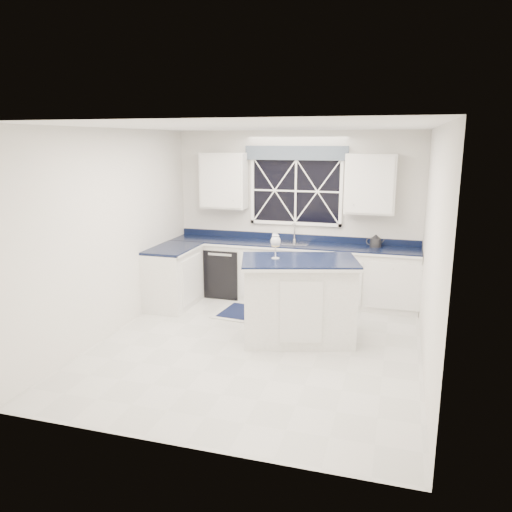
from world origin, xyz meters
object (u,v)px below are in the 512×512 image
(dishwasher, at_px, (227,271))
(soap_bottle, at_px, (275,235))
(island, at_px, (299,300))
(wine_glass, at_px, (276,242))
(faucet, at_px, (294,232))
(kettle, at_px, (375,241))

(dishwasher, relative_size, soap_bottle, 5.02)
(island, xyz_separation_m, wine_glass, (-0.30, -0.05, 0.74))
(wine_glass, bearing_deg, soap_bottle, 104.32)
(wine_glass, bearing_deg, dishwasher, 127.20)
(faucet, distance_m, wine_glass, 1.86)
(wine_glass, xyz_separation_m, soap_bottle, (-0.48, 1.87, -0.27))
(island, bearing_deg, soap_bottle, 97.00)
(faucet, distance_m, island, 1.93)
(dishwasher, xyz_separation_m, island, (1.55, -1.60, 0.13))
(wine_glass, height_order, soap_bottle, wine_glass)
(island, distance_m, kettle, 1.95)
(island, height_order, soap_bottle, soap_bottle)
(dishwasher, distance_m, kettle, 2.48)
(dishwasher, bearing_deg, island, -45.90)
(kettle, distance_m, wine_glass, 2.09)
(faucet, relative_size, island, 0.19)
(kettle, bearing_deg, wine_glass, -113.16)
(soap_bottle, bearing_deg, kettle, -4.77)
(dishwasher, height_order, wine_glass, wine_glass)
(kettle, distance_m, soap_bottle, 1.63)
(faucet, relative_size, soap_bottle, 1.85)
(kettle, relative_size, wine_glass, 0.94)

